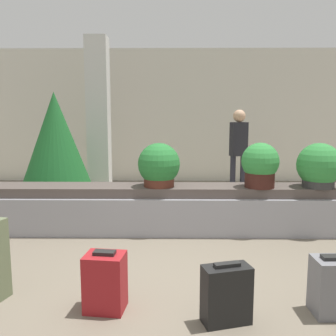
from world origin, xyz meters
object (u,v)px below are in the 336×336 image
pillar (99,116)px  suitcase_1 (329,286)px  decorated_tree (56,145)px  suitcase_3 (105,282)px  traveler_0 (239,145)px  potted_plant_0 (159,166)px  suitcase_2 (226,294)px  potted_plant_1 (260,165)px  potted_plant_2 (319,167)px

pillar → suitcase_1: size_ratio=6.31×
decorated_tree → suitcase_3: bearing=-67.3°
traveler_0 → decorated_tree: decorated_tree is taller
pillar → potted_plant_0: bearing=-63.3°
suitcase_2 → potted_plant_0: 2.50m
suitcase_3 → decorated_tree: decorated_tree is taller
suitcase_2 → traveler_0: size_ratio=0.29×
pillar → potted_plant_1: 3.90m
potted_plant_0 → potted_plant_1: (1.39, -0.04, 0.02)m
pillar → potted_plant_0: pillar is taller
potted_plant_2 → potted_plant_0: bearing=179.0°
suitcase_3 → potted_plant_0: bearing=86.5°
potted_plant_1 → potted_plant_2: potted_plant_1 is taller
potted_plant_0 → decorated_tree: 2.32m
suitcase_3 → potted_plant_0: (0.38, 2.14, 0.69)m
potted_plant_0 → potted_plant_2: 2.19m
suitcase_1 → potted_plant_2: (0.71, 2.15, 0.70)m
pillar → potted_plant_2: 4.50m
suitcase_2 → decorated_tree: decorated_tree is taller
pillar → suitcase_2: (1.96, -4.99, -1.36)m
suitcase_2 → decorated_tree: bearing=108.3°
suitcase_3 → potted_plant_0: 2.28m
potted_plant_1 → decorated_tree: 3.55m
pillar → potted_plant_2: size_ratio=5.24×
suitcase_3 → traveler_0: (1.87, 4.37, 0.80)m
pillar → potted_plant_0: (1.34, -2.66, -0.66)m
potted_plant_2 → traveler_0: (-0.70, 2.27, 0.11)m
potted_plant_2 → suitcase_1: bearing=-108.3°
pillar → suitcase_1: 5.77m
traveler_0 → potted_plant_0: bearing=38.2°
suitcase_1 → suitcase_3: size_ratio=0.98×
potted_plant_0 → traveler_0: size_ratio=0.35×
decorated_tree → potted_plant_0: bearing=-36.8°
suitcase_1 → suitcase_2: bearing=-172.4°
pillar → potted_plant_0: 3.05m
suitcase_1 → suitcase_3: 1.86m
potted_plant_1 → potted_plant_0: bearing=178.1°
potted_plant_1 → potted_plant_2: size_ratio=1.01×
potted_plant_2 → decorated_tree: bearing=160.6°
suitcase_2 → traveler_0: (0.87, 4.56, 0.81)m
suitcase_3 → potted_plant_2: 3.39m
suitcase_2 → suitcase_1: bearing=-6.2°
suitcase_2 → potted_plant_0: size_ratio=0.82×
suitcase_1 → traveler_0: traveler_0 is taller
potted_plant_0 → potted_plant_1: size_ratio=0.99×
suitcase_3 → potted_plant_1: size_ratio=0.84×
pillar → potted_plant_2: bearing=-37.4°
suitcase_3 → potted_plant_0: potted_plant_0 is taller
suitcase_1 → suitcase_2: size_ratio=1.02×
suitcase_3 → pillar: bearing=107.9°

